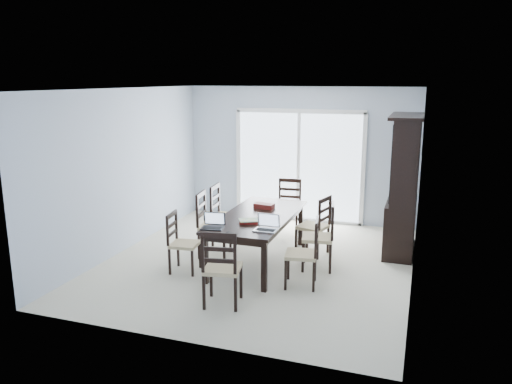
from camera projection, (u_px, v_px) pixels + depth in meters
floor at (258, 262)px, 7.64m from camera, size 5.00×5.00×0.00m
ceiling at (258, 89)px, 7.06m from camera, size 5.00×5.00×0.00m
back_wall at (299, 155)px, 9.65m from camera, size 4.50×0.02×2.60m
wall_left at (126, 170)px, 8.05m from camera, size 0.02×5.00×2.60m
wall_right at (418, 189)px, 6.64m from camera, size 0.02×5.00×2.60m
balcony at (309, 210)px, 10.88m from camera, size 4.50×2.00×0.10m
railing at (319, 174)px, 11.67m from camera, size 4.50×0.06×1.10m
dining_table at (258, 220)px, 7.49m from camera, size 1.00×2.20×0.75m
china_hutch at (404, 186)px, 7.92m from camera, size 0.50×1.38×2.20m
sliding_door at (299, 166)px, 9.68m from camera, size 2.52×0.05×2.18m
chair_left_near at (179, 236)px, 7.17m from camera, size 0.43×0.42×1.01m
chair_left_mid at (208, 217)px, 7.80m from camera, size 0.51×0.50×1.18m
chair_left_far at (222, 208)px, 8.39m from camera, size 0.48×0.47×1.16m
chair_right_near at (308, 245)px, 6.63m from camera, size 0.48×0.47×1.09m
chair_right_mid at (324, 229)px, 7.25m from camera, size 0.52×0.51×1.16m
chair_right_far at (318, 219)px, 7.81m from camera, size 0.52×0.51×1.11m
chair_end_near at (221, 261)px, 6.00m from camera, size 0.50×0.52×1.15m
chair_end_far at (289, 200)px, 9.04m from camera, size 0.46×0.47×1.12m
laptop_dark at (212, 225)px, 6.77m from camera, size 0.33×0.25×0.21m
laptop_silver at (266, 227)px, 6.67m from camera, size 0.31×0.22×0.21m
book_stack at (249, 221)px, 7.05m from camera, size 0.35×0.32×0.05m
cell_phone at (230, 233)px, 6.59m from camera, size 0.11×0.08×0.01m
game_box at (264, 206)px, 7.83m from camera, size 0.32×0.19×0.08m
hot_tub at (286, 185)px, 10.90m from camera, size 1.82×1.63×0.93m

